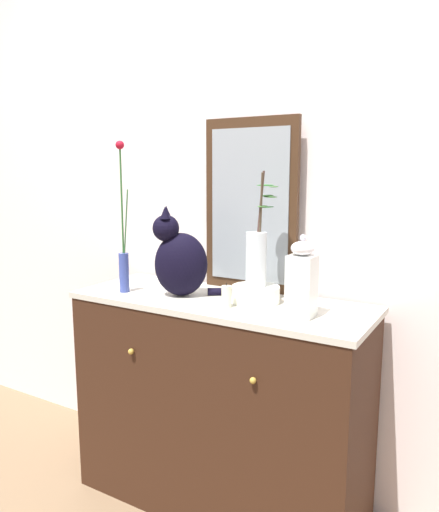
# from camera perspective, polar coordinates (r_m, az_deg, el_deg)

# --- Properties ---
(ground_plane) EXTENTS (6.00, 6.00, 0.00)m
(ground_plane) POSITION_cam_1_polar(r_m,az_deg,el_deg) (2.43, 0.00, -26.47)
(ground_plane) COLOR #7D6347
(wall_back) EXTENTS (4.40, 0.08, 2.60)m
(wall_back) POSITION_cam_1_polar(r_m,az_deg,el_deg) (2.23, 4.03, 6.24)
(wall_back) COLOR silver
(wall_back) RESTS_ON ground_plane
(sideboard) EXTENTS (1.25, 0.48, 0.92)m
(sideboard) POSITION_cam_1_polar(r_m,az_deg,el_deg) (2.19, -0.00, -16.72)
(sideboard) COLOR #351D11
(sideboard) RESTS_ON ground_plane
(mirror_leaning) EXTENTS (0.44, 0.03, 0.74)m
(mirror_leaning) POSITION_cam_1_polar(r_m,az_deg,el_deg) (2.13, 3.61, 5.85)
(mirror_leaning) COLOR #3B2415
(mirror_leaning) RESTS_ON sideboard
(cat_sitting) EXTENTS (0.37, 0.28, 0.38)m
(cat_sitting) POSITION_cam_1_polar(r_m,az_deg,el_deg) (2.06, -4.65, -0.42)
(cat_sitting) COLOR black
(cat_sitting) RESTS_ON sideboard
(vase_slim_green) EXTENTS (0.06, 0.04, 0.65)m
(vase_slim_green) POSITION_cam_1_polar(r_m,az_deg,el_deg) (2.15, -11.09, 0.43)
(vase_slim_green) COLOR #384796
(vase_slim_green) RESTS_ON sideboard
(bowl_porcelain) EXTENTS (0.19, 0.19, 0.07)m
(bowl_porcelain) POSITION_cam_1_polar(r_m,az_deg,el_deg) (1.97, 4.21, -4.45)
(bowl_porcelain) COLOR white
(bowl_porcelain) RESTS_ON sideboard
(vase_glass_clear) EXTENTS (0.12, 0.13, 0.45)m
(vase_glass_clear) POSITION_cam_1_polar(r_m,az_deg,el_deg) (1.94, 4.36, 0.19)
(vase_glass_clear) COLOR silver
(vase_glass_clear) RESTS_ON bowl_porcelain
(jar_lidded_porcelain) EXTENTS (0.09, 0.09, 0.30)m
(jar_lidded_porcelain) POSITION_cam_1_polar(r_m,az_deg,el_deg) (1.78, 9.54, -2.80)
(jar_lidded_porcelain) COLOR silver
(jar_lidded_porcelain) RESTS_ON sideboard
(candle_pillar) EXTENTS (0.04, 0.04, 0.10)m
(candle_pillar) POSITION_cam_1_polar(r_m,az_deg,el_deg) (1.89, 0.82, -4.75)
(candle_pillar) COLOR beige
(candle_pillar) RESTS_ON sideboard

